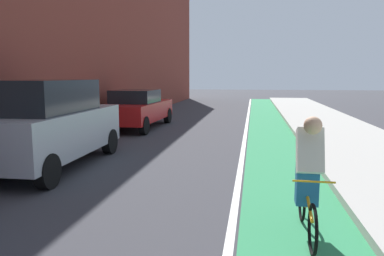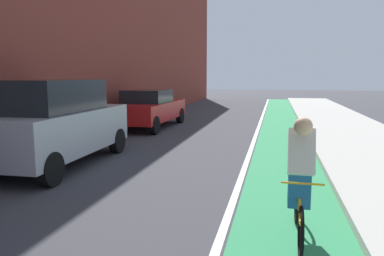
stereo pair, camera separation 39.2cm
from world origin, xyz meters
The scene contains 7 objects.
ground_plane centered at (0.00, 17.60, 0.00)m, with size 95.05×95.05×0.00m, color #38383D.
bike_lane_paint centered at (2.73, 19.60, 0.00)m, with size 1.60×43.20×0.00m, color #2D8451.
lane_divider_stripe centered at (1.83, 19.60, 0.00)m, with size 0.12×43.20×0.00m, color white.
sidewalk_right centered at (5.15, 19.60, 0.07)m, with size 3.24×43.20×0.14m, color #A8A59E.
parked_suv_silver centered at (-2.48, 14.60, 1.02)m, with size 1.97×4.31×1.98m.
parked_sedan_red centered at (-2.48, 21.18, 0.79)m, with size 1.90×4.55×1.53m.
cyclist_trailing centered at (2.80, 11.79, 0.84)m, with size 0.48×1.66×1.58m.
Camera 2 is at (2.47, 7.08, 2.06)m, focal length 34.63 mm.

